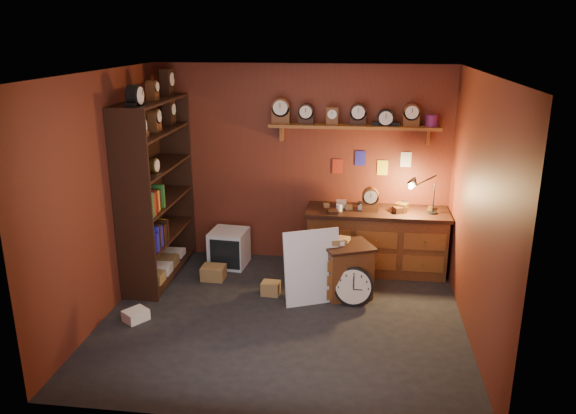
{
  "coord_description": "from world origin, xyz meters",
  "views": [
    {
      "loc": [
        0.78,
        -5.62,
        3.09
      ],
      "look_at": [
        0.01,
        0.35,
        1.2
      ],
      "focal_mm": 35.0,
      "sensor_mm": 36.0,
      "label": 1
    }
  ],
  "objects_px": {
    "shelving_unit": "(154,183)",
    "big_round_clock": "(353,286)",
    "workbench": "(376,237)",
    "low_cabinet": "(347,267)"
  },
  "relations": [
    {
      "from": "shelving_unit",
      "to": "low_cabinet",
      "type": "bearing_deg",
      "value": -6.92
    },
    {
      "from": "workbench",
      "to": "shelving_unit",
      "type": "bearing_deg",
      "value": -170.13
    },
    {
      "from": "shelving_unit",
      "to": "big_round_clock",
      "type": "xyz_separation_m",
      "value": [
        2.57,
        -0.55,
        -1.02
      ]
    },
    {
      "from": "shelving_unit",
      "to": "low_cabinet",
      "type": "distance_m",
      "value": 2.65
    },
    {
      "from": "workbench",
      "to": "low_cabinet",
      "type": "height_order",
      "value": "workbench"
    },
    {
      "from": "shelving_unit",
      "to": "big_round_clock",
      "type": "relative_size",
      "value": 5.48
    },
    {
      "from": "workbench",
      "to": "big_round_clock",
      "type": "xyz_separation_m",
      "value": [
        -0.28,
        -1.04,
        -0.24
      ]
    },
    {
      "from": "shelving_unit",
      "to": "workbench",
      "type": "relative_size",
      "value": 1.39
    },
    {
      "from": "low_cabinet",
      "to": "big_round_clock",
      "type": "bearing_deg",
      "value": -94.17
    },
    {
      "from": "workbench",
      "to": "big_round_clock",
      "type": "height_order",
      "value": "workbench"
    }
  ]
}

